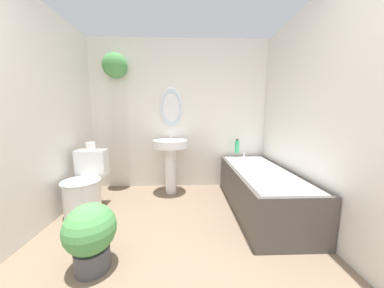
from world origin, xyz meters
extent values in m
cube|color=silver|center=(0.00, 2.78, 1.20)|extent=(2.96, 0.06, 2.40)
ellipsoid|color=silver|center=(-0.14, 2.74, 1.32)|extent=(0.37, 0.02, 0.65)
ellipsoid|color=silver|center=(-0.14, 2.73, 1.32)|extent=(0.33, 0.01, 0.61)
cylinder|color=#47474C|center=(-0.97, 2.64, 2.03)|extent=(0.16, 0.16, 0.09)
sphere|color=#4C934C|center=(-0.97, 2.64, 1.95)|extent=(0.37, 0.37, 0.37)
cube|color=silver|center=(-1.45, 1.38, 1.20)|extent=(0.06, 2.87, 2.40)
cube|color=silver|center=(1.45, 1.38, 1.20)|extent=(0.06, 2.87, 2.40)
cylinder|color=white|center=(-1.14, 1.78, 0.21)|extent=(0.40, 0.40, 0.42)
cylinder|color=silver|center=(-1.14, 1.78, 0.43)|extent=(0.43, 0.43, 0.02)
cube|color=white|center=(-1.14, 2.08, 0.59)|extent=(0.37, 0.18, 0.34)
cylinder|color=white|center=(-0.14, 2.45, 0.36)|extent=(0.17, 0.17, 0.72)
cylinder|color=white|center=(-0.14, 2.45, 0.77)|extent=(0.52, 0.52, 0.12)
cylinder|color=silver|center=(-0.14, 2.59, 0.88)|extent=(0.02, 0.02, 0.10)
cube|color=#4C4742|center=(1.05, 1.87, 0.26)|extent=(0.71, 1.66, 0.52)
cube|color=white|center=(1.05, 1.87, 0.50)|extent=(0.61, 1.56, 0.04)
cylinder|color=silver|center=(1.05, 2.60, 0.56)|extent=(0.04, 0.04, 0.08)
cylinder|color=#38B275|center=(0.93, 2.60, 0.70)|extent=(0.07, 0.07, 0.20)
cylinder|color=black|center=(0.93, 2.60, 0.82)|extent=(0.04, 0.04, 0.02)
cylinder|color=#47474C|center=(-0.64, 0.94, 0.09)|extent=(0.26, 0.26, 0.18)
sphere|color=#4C934C|center=(-0.64, 0.94, 0.34)|extent=(0.39, 0.39, 0.39)
cylinder|color=white|center=(-1.14, 2.08, 0.80)|extent=(0.11, 0.11, 0.10)
camera|label=1|loc=(0.10, -0.44, 1.21)|focal=18.00mm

